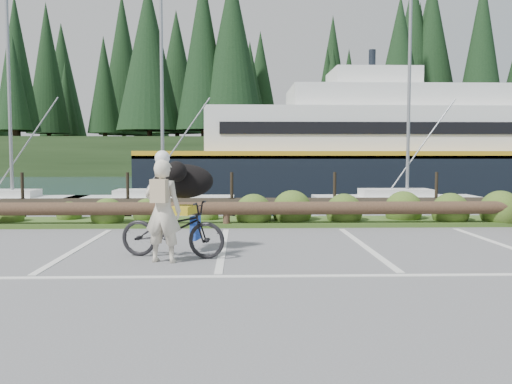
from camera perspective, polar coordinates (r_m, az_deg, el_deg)
ground at (r=7.98m, az=-3.93°, el=-8.26°), size 72.00×72.00×0.00m
harbor_backdrop at (r=86.27m, az=-1.68°, el=2.87°), size 170.00×160.00×30.00m
vegetation_strip at (r=13.20m, az=-3.05°, el=-3.16°), size 34.00×1.60×0.10m
log_rail at (r=12.51m, az=-3.12°, el=-3.78°), size 32.00×0.30×0.60m
bicycle at (r=9.00m, az=-8.78°, el=-3.89°), size 1.86×1.01×0.93m
cyclist at (r=8.58m, az=-9.77°, el=-1.98°), size 0.66×0.51×1.62m
dog at (r=9.46m, az=-7.63°, el=1.14°), size 0.73×1.12×0.59m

